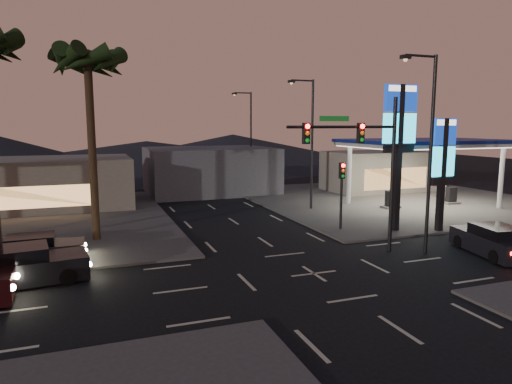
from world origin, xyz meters
name	(u,v)px	position (x,y,z in m)	size (l,w,h in m)	color
ground	(314,274)	(0.00, 0.00, 0.00)	(140.00, 140.00, 0.00)	black
corner_lot_ne	(391,199)	(16.00, 16.00, 0.06)	(24.00, 24.00, 0.12)	#47443F
gas_station	(425,144)	(16.00, 12.00, 5.08)	(12.20, 8.20, 5.47)	silver
convenience_store	(377,171)	(18.00, 21.00, 2.00)	(10.00, 6.00, 4.00)	#726B5B
pylon_sign_tall	(399,128)	(8.50, 5.50, 6.39)	(2.20, 0.35, 9.00)	black
pylon_sign_short	(443,157)	(11.00, 4.50, 4.66)	(1.60, 0.35, 7.00)	black
traffic_signal_mast	(365,153)	(3.76, 1.99, 5.23)	(6.10, 0.39, 8.00)	black
pedestal_signal	(342,185)	(5.50, 6.98, 2.92)	(0.32, 0.39, 4.30)	black
streetlight_near	(428,143)	(6.79, 1.00, 5.72)	(2.14, 0.25, 10.00)	black
streetlight_mid	(310,137)	(6.79, 14.00, 5.72)	(2.14, 0.25, 10.00)	black
streetlight_far	(249,134)	(6.79, 28.00, 5.72)	(2.14, 0.25, 10.00)	black
palm_a	(88,72)	(-9.00, 9.50, 9.43)	(4.41, 4.41, 10.86)	black
building_far_west	(25,184)	(-14.00, 22.00, 2.00)	(16.00, 8.00, 4.00)	#726B5B
building_far_mid	(210,170)	(2.00, 26.00, 2.20)	(12.00, 9.00, 4.40)	#4C4C51
hill_right	(233,149)	(15.00, 60.00, 2.50)	(50.00, 50.00, 5.00)	black
hill_center	(147,153)	(0.00, 60.00, 2.00)	(60.00, 60.00, 4.00)	black
car_lane_a_front	(24,267)	(-11.97, 2.98, 0.75)	(5.12, 2.60, 1.62)	black
car_lane_b_front	(36,251)	(-11.78, 5.91, 0.66)	(4.39, 1.95, 1.41)	#4E4F51
suv_station	(493,241)	(9.98, -0.49, 0.72)	(2.85, 4.94, 1.56)	black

